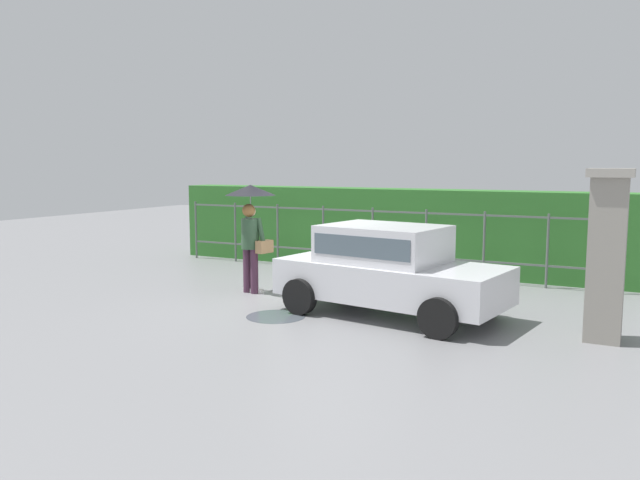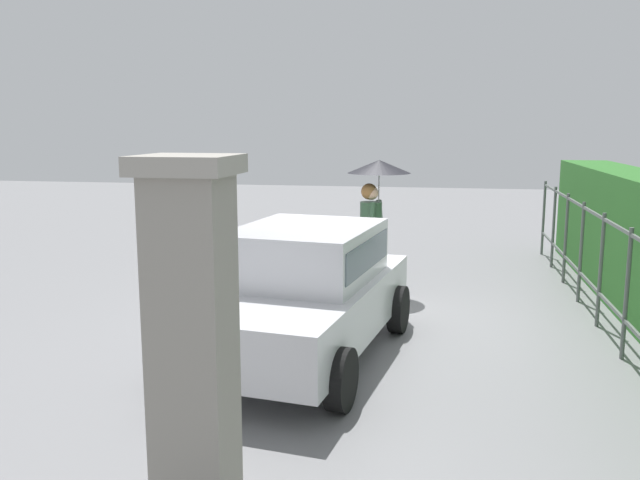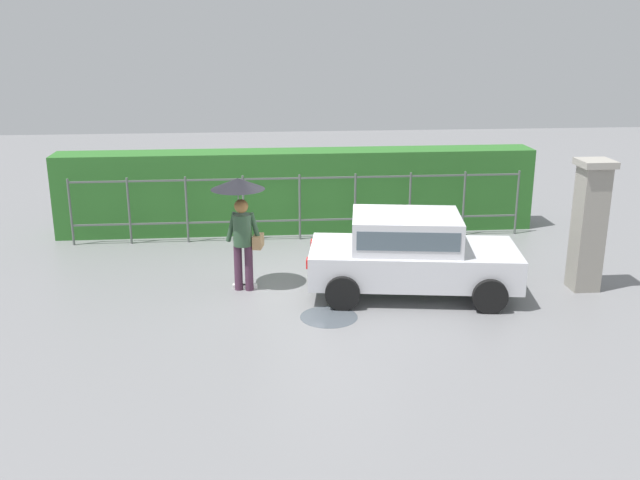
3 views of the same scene
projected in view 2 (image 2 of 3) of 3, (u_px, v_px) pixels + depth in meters
name	position (u px, v px, depth m)	size (l,w,h in m)	color
ground_plane	(358.00, 321.00, 8.96)	(40.00, 40.00, 0.00)	slate
car	(304.00, 287.00, 7.50)	(3.91, 2.29, 1.48)	silver
pedestrian	(375.00, 196.00, 10.22)	(0.97, 0.97, 2.08)	#47283D
gate_pillar	(193.00, 339.00, 4.28)	(0.60, 0.60, 2.42)	gray
fence_section	(601.00, 265.00, 8.59)	(10.12, 0.05, 1.50)	#59605B
puddle_near	(258.00, 313.00, 9.33)	(0.97, 0.97, 0.00)	#4C545B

